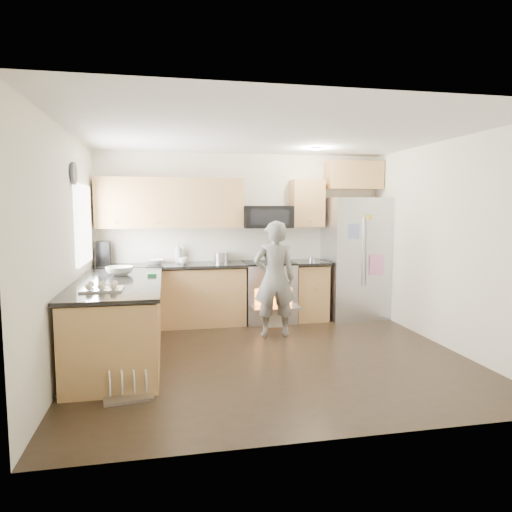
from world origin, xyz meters
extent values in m
plane|color=black|center=(0.00, 0.00, 0.00)|extent=(4.50, 4.50, 0.00)
cube|color=white|center=(0.00, 2.00, 1.30)|extent=(4.50, 0.04, 2.60)
cube|color=white|center=(0.00, -2.00, 1.30)|extent=(4.50, 0.04, 2.60)
cube|color=white|center=(-2.25, 0.00, 1.30)|extent=(0.04, 4.00, 2.60)
cube|color=white|center=(2.25, 0.00, 1.30)|extent=(0.04, 4.00, 2.60)
cube|color=white|center=(0.00, 0.00, 2.60)|extent=(4.50, 4.00, 0.04)
cube|color=white|center=(-2.23, 1.00, 1.55)|extent=(0.04, 1.00, 1.00)
cylinder|color=#FEEECB|center=(0.90, 1.10, 2.58)|extent=(0.14, 0.14, 0.02)
cylinder|color=#474754|center=(-2.22, 0.45, 2.15)|extent=(0.03, 0.26, 0.26)
cube|color=#B77749|center=(-1.12, 1.70, 0.43)|extent=(2.15, 0.60, 0.87)
cube|color=black|center=(-1.12, 1.69, 0.91)|extent=(2.19, 0.64, 0.04)
cube|color=#B77749|center=(1.00, 1.70, 0.43)|extent=(0.50, 0.60, 0.87)
cube|color=black|center=(1.00, 1.69, 0.91)|extent=(0.54, 0.64, 0.04)
cube|color=#B77749|center=(-1.12, 1.83, 1.83)|extent=(2.16, 0.33, 0.74)
cube|color=#B77749|center=(1.00, 1.83, 1.83)|extent=(0.50, 0.33, 0.74)
cube|color=#B77749|center=(1.78, 1.83, 2.28)|extent=(0.90, 0.33, 0.44)
imported|color=white|center=(-1.37, 1.80, 0.96)|extent=(0.28, 0.28, 0.07)
imported|color=white|center=(-1.02, 1.90, 1.08)|extent=(0.12, 0.12, 0.30)
imported|color=white|center=(-0.95, 1.68, 0.98)|extent=(0.13, 0.13, 0.10)
cylinder|color=#B7B7BC|center=(-0.37, 1.86, 1.00)|extent=(0.22, 0.22, 0.15)
cube|color=black|center=(-2.10, 1.80, 1.10)|extent=(0.19, 0.23, 0.35)
cylinder|color=#B7B7BC|center=(1.06, 1.72, 0.96)|extent=(0.09, 0.09, 0.07)
cube|color=#B77749|center=(-1.75, 0.25, 0.43)|extent=(0.90, 2.30, 0.87)
cube|color=black|center=(-1.75, 0.25, 0.91)|extent=(0.96, 2.36, 0.04)
imported|color=white|center=(-1.78, 0.72, 0.98)|extent=(0.33, 0.33, 0.10)
cube|color=#36BD64|center=(-1.38, 0.55, 0.94)|extent=(0.11, 0.08, 0.03)
cube|color=#B7B7BC|center=(-1.85, -0.35, 0.97)|extent=(0.41, 0.31, 0.09)
cube|color=#B7B7BC|center=(0.35, 1.68, 0.45)|extent=(0.76, 0.62, 0.90)
cube|color=black|center=(0.35, 1.68, 0.92)|extent=(0.76, 0.60, 0.03)
cube|color=orange|center=(0.35, 1.36, 0.40)|extent=(0.56, 0.02, 0.34)
cube|color=#B7B7BC|center=(0.35, 1.20, 0.32)|extent=(0.70, 0.34, 0.03)
cube|color=white|center=(0.35, 1.15, 0.18)|extent=(0.24, 0.03, 0.28)
cube|color=black|center=(0.35, 1.80, 1.62)|extent=(0.76, 0.40, 0.34)
cube|color=#B7B7BC|center=(1.77, 1.70, 0.96)|extent=(0.96, 0.76, 1.92)
cylinder|color=#B7B7BC|center=(1.74, 1.33, 1.09)|extent=(0.02, 0.02, 1.04)
cylinder|color=#B7B7BC|center=(1.80, 1.33, 1.09)|extent=(0.02, 0.02, 1.04)
cube|color=#FF93D4|center=(1.98, 1.33, 0.89)|extent=(0.25, 0.01, 0.31)
cube|color=#8C9DE0|center=(1.58, 1.33, 1.41)|extent=(0.19, 0.01, 0.23)
imported|color=gray|center=(0.24, 0.86, 0.79)|extent=(0.60, 0.42, 1.58)
cube|color=#B7B7BC|center=(-1.58, -0.87, 0.01)|extent=(0.49, 0.42, 0.03)
cylinder|color=white|center=(-1.74, -0.89, 0.15)|extent=(0.05, 0.25, 0.25)
cylinder|color=white|center=(-1.64, -0.88, 0.15)|extent=(0.05, 0.25, 0.25)
cylinder|color=white|center=(-1.53, -0.86, 0.15)|extent=(0.05, 0.25, 0.25)
cylinder|color=white|center=(-1.43, -0.84, 0.15)|extent=(0.05, 0.25, 0.25)
camera|label=1|loc=(-1.21, -5.12, 1.75)|focal=32.00mm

